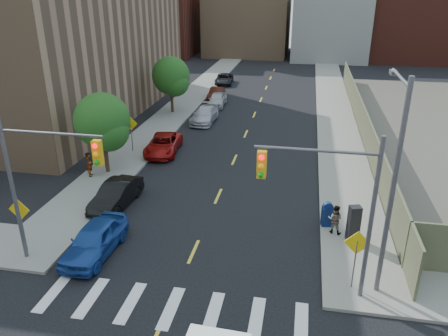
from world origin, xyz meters
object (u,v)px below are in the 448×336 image
at_px(parked_car_silver, 205,115).
at_px(parked_car_grey, 224,79).
at_px(parked_car_white, 217,99).
at_px(payphone, 354,223).
at_px(parked_car_maroon, 216,94).
at_px(parked_car_black, 116,195).
at_px(parked_car_red, 163,144).
at_px(pedestrian_west, 89,164).
at_px(mailbox, 327,214).
at_px(pedestrian_east, 335,219).
at_px(parked_car_blue, 95,240).

distance_m(parked_car_silver, parked_car_grey, 16.62).
distance_m(parked_car_silver, parked_car_white, 5.75).
bearing_deg(payphone, parked_car_maroon, 98.38).
bearing_deg(parked_car_white, parked_car_black, -94.54).
xyz_separation_m(parked_car_red, parked_car_maroon, (0.64, 16.77, -0.03)).
bearing_deg(pedestrian_west, parked_car_grey, -21.86).
height_order(parked_car_silver, pedestrian_west, pedestrian_west).
distance_m(mailbox, pedestrian_east, 0.78).
bearing_deg(parked_car_blue, pedestrian_east, 20.69).
distance_m(parked_car_blue, parked_car_black, 4.83).
relative_size(parked_car_red, mailbox, 3.60).
bearing_deg(parked_car_blue, payphone, 17.15).
distance_m(parked_car_red, payphone, 16.51).
relative_size(parked_car_white, pedestrian_east, 2.68).
distance_m(parked_car_black, mailbox, 11.80).
height_order(parked_car_blue, pedestrian_east, pedestrian_east).
bearing_deg(parked_car_grey, parked_car_silver, -90.20).
bearing_deg(parked_car_maroon, parked_car_grey, 95.07).
bearing_deg(mailbox, parked_car_grey, 97.14).
relative_size(parked_car_red, payphone, 2.61).
height_order(parked_car_red, mailbox, mailbox).
relative_size(parked_car_black, parked_car_silver, 0.89).
xyz_separation_m(parked_car_maroon, pedestrian_east, (11.51, -26.42, 0.27)).
xyz_separation_m(parked_car_black, parked_car_red, (0.00, 8.68, -0.04)).
relative_size(parked_car_white, payphone, 2.22).
distance_m(parked_car_blue, parked_car_maroon, 30.19).
bearing_deg(parked_car_black, parked_car_silver, 90.33).
bearing_deg(parked_car_red, parked_car_silver, 75.83).
bearing_deg(pedestrian_west, parked_car_blue, -167.82).
relative_size(parked_car_silver, payphone, 2.60).
bearing_deg(parked_car_black, parked_car_grey, 94.71).
bearing_deg(parked_car_grey, payphone, -74.33).
bearing_deg(parked_car_silver, parked_car_white, 91.92).
relative_size(parked_car_silver, pedestrian_west, 2.91).
distance_m(parked_car_red, pedestrian_east, 15.52).
bearing_deg(pedestrian_east, parked_car_red, -22.40).
xyz_separation_m(parked_car_white, payphone, (11.70, -24.23, 0.37)).
bearing_deg(parked_car_blue, parked_car_white, 91.40).
distance_m(parked_car_blue, mailbox, 11.69).
xyz_separation_m(parked_car_red, pedestrian_west, (-3.27, -5.35, 0.31)).
relative_size(mailbox, pedestrian_west, 0.81).
bearing_deg(parked_car_blue, parked_car_maroon, 92.70).
height_order(payphone, pedestrian_west, payphone).
bearing_deg(parked_car_red, parked_car_maroon, 82.53).
relative_size(parked_car_blue, parked_car_silver, 0.93).
distance_m(pedestrian_west, pedestrian_east, 16.02).
xyz_separation_m(parked_car_white, pedestrian_west, (-4.57, -19.41, 0.28)).
distance_m(parked_car_blue, parked_car_white, 27.47).
distance_m(parked_car_maroon, mailbox, 28.05).
height_order(parked_car_grey, mailbox, mailbox).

